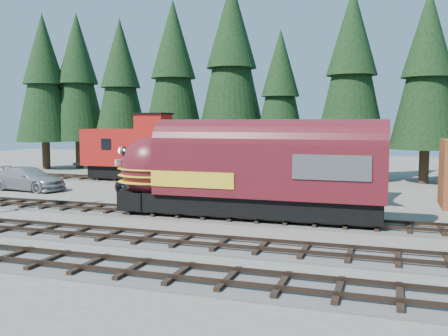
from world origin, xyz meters
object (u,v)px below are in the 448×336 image
(depot, at_px, (264,158))
(pickup_truck_a, at_px, (154,186))
(locomotive, at_px, (239,175))
(pickup_truck_b, at_px, (28,179))
(caboose, at_px, (143,151))

(depot, relative_size, pickup_truck_a, 2.24)
(locomotive, distance_m, pickup_truck_b, 20.02)
(locomotive, xyz_separation_m, pickup_truck_b, (-19.05, 5.97, -1.52))
(locomotive, bearing_deg, caboose, 133.24)
(caboose, relative_size, pickup_truck_b, 1.74)
(pickup_truck_b, bearing_deg, caboose, -30.97)
(pickup_truck_a, xyz_separation_m, pickup_truck_b, (-11.04, 0.30, 0.12))
(depot, bearing_deg, pickup_truck_b, -178.39)
(locomotive, height_order, caboose, caboose)
(caboose, bearing_deg, pickup_truck_a, -58.22)
(depot, distance_m, locomotive, 6.52)
(pickup_truck_a, relative_size, pickup_truck_b, 0.91)
(depot, bearing_deg, caboose, 149.95)
(depot, xyz_separation_m, caboose, (-12.96, 7.50, -0.17))
(depot, bearing_deg, pickup_truck_a, -173.97)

